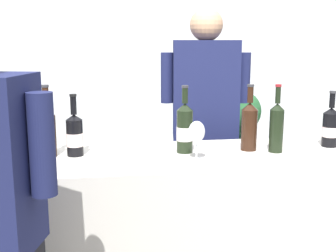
% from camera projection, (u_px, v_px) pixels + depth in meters
% --- Properties ---
extents(wall_back, '(8.00, 0.10, 2.80)m').
position_uv_depth(wall_back, '(136.00, 51.00, 4.62)').
color(wall_back, silver).
rests_on(wall_back, ground_plane).
extents(counter, '(2.30, 0.60, 0.94)m').
position_uv_depth(counter, '(176.00, 242.00, 2.27)').
color(counter, beige).
rests_on(counter, ground_plane).
extents(wine_bottle_0, '(0.07, 0.07, 0.34)m').
position_uv_depth(wine_bottle_0, '(5.00, 130.00, 2.18)').
color(wine_bottle_0, black).
rests_on(wine_bottle_0, counter).
extents(wine_bottle_1, '(0.08, 0.08, 0.34)m').
position_uv_depth(wine_bottle_1, '(185.00, 128.00, 2.21)').
color(wine_bottle_1, black).
rests_on(wine_bottle_1, counter).
extents(wine_bottle_2, '(0.08, 0.08, 0.34)m').
position_uv_depth(wine_bottle_2, '(249.00, 125.00, 2.26)').
color(wine_bottle_2, black).
rests_on(wine_bottle_2, counter).
extents(wine_bottle_3, '(0.07, 0.07, 0.35)m').
position_uv_depth(wine_bottle_3, '(276.00, 126.00, 2.22)').
color(wine_bottle_3, black).
rests_on(wine_bottle_3, counter).
extents(wine_bottle_4, '(0.08, 0.08, 0.36)m').
position_uv_depth(wine_bottle_4, '(47.00, 130.00, 2.13)').
color(wine_bottle_4, black).
rests_on(wine_bottle_4, counter).
extents(wine_bottle_5, '(0.09, 0.09, 0.30)m').
position_uv_depth(wine_bottle_5, '(330.00, 127.00, 2.34)').
color(wine_bottle_5, black).
rests_on(wine_bottle_5, counter).
extents(wine_bottle_6, '(0.08, 0.08, 0.31)m').
position_uv_depth(wine_bottle_6, '(32.00, 133.00, 2.20)').
color(wine_bottle_6, black).
rests_on(wine_bottle_6, counter).
extents(wine_bottle_7, '(0.08, 0.08, 0.31)m').
position_uv_depth(wine_bottle_7, '(75.00, 135.00, 2.15)').
color(wine_bottle_7, black).
rests_on(wine_bottle_7, counter).
extents(wine_glass, '(0.08, 0.08, 0.19)m').
position_uv_depth(wine_glass, '(197.00, 133.00, 2.07)').
color(wine_glass, silver).
rests_on(wine_glass, counter).
extents(ice_bucket, '(0.23, 0.23, 0.24)m').
position_uv_depth(ice_bucket, '(12.00, 144.00, 1.89)').
color(ice_bucket, silver).
rests_on(ice_bucket, counter).
extents(person_server, '(0.57, 0.30, 1.71)m').
position_uv_depth(person_server, '(204.00, 144.00, 2.86)').
color(person_server, black).
rests_on(person_server, ground_plane).
extents(potted_shrub, '(0.51, 0.55, 1.19)m').
position_uv_depth(potted_shrub, '(228.00, 139.00, 3.54)').
color(potted_shrub, brown).
rests_on(potted_shrub, ground_plane).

